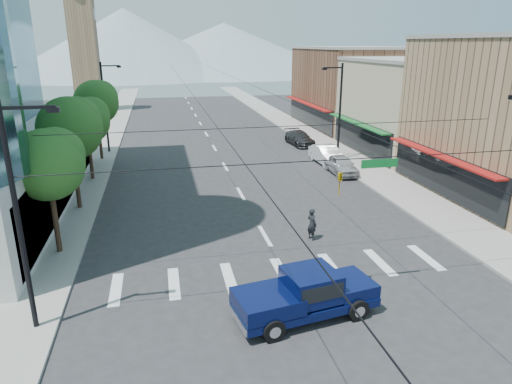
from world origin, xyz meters
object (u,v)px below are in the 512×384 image
parked_car_mid (327,155)px  parked_car_far (300,138)px  pedestrian (312,224)px  parked_car_near (341,165)px  pickup_truck (305,294)px

parked_car_mid → parked_car_far: size_ratio=0.99×
pedestrian → parked_car_near: (6.90, 12.61, -0.14)m
parked_car_near → parked_car_far: 12.02m
pedestrian → parked_car_near: 14.38m
pedestrian → parked_car_mid: bearing=-46.4°
parked_car_mid → parked_car_far: parked_car_mid is taller
parked_car_near → parked_car_mid: parked_car_mid is taller
parked_car_far → pickup_truck: bearing=-111.5°
pickup_truck → parked_car_near: size_ratio=1.34×
parked_car_near → parked_car_mid: (0.00, 3.53, 0.05)m
parked_car_near → pickup_truck: bearing=-115.0°
pedestrian → parked_car_mid: (6.90, 16.15, -0.09)m
pedestrian → parked_car_near: size_ratio=0.40×
parked_car_near → parked_car_far: bearing=90.8°
pickup_truck → parked_car_far: size_ratio=1.20×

